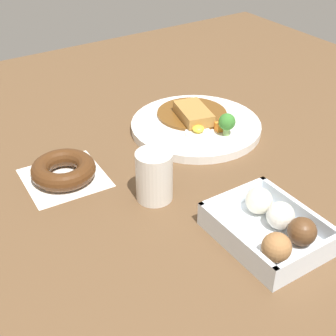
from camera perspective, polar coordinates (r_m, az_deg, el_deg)
The scene contains 5 objects.
ground_plane at distance 0.91m, azimuth 3.59°, elevation -1.45°, with size 1.60×1.60×0.00m, color brown.
curry_plate at distance 1.07m, azimuth 3.32°, elevation 5.13°, with size 0.28×0.28×0.07m.
donut_box at distance 0.78m, azimuth 12.06°, elevation -6.88°, with size 0.18×0.14×0.06m.
chocolate_ring_donut at distance 0.92m, azimuth -12.10°, elevation -0.25°, with size 0.15×0.15×0.04m.
coffee_mug at distance 0.83m, azimuth -1.52°, elevation -1.04°, with size 0.06×0.06×0.09m, color silver.
Camera 1 is at (-0.59, 0.45, 0.52)m, focal length 52.23 mm.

